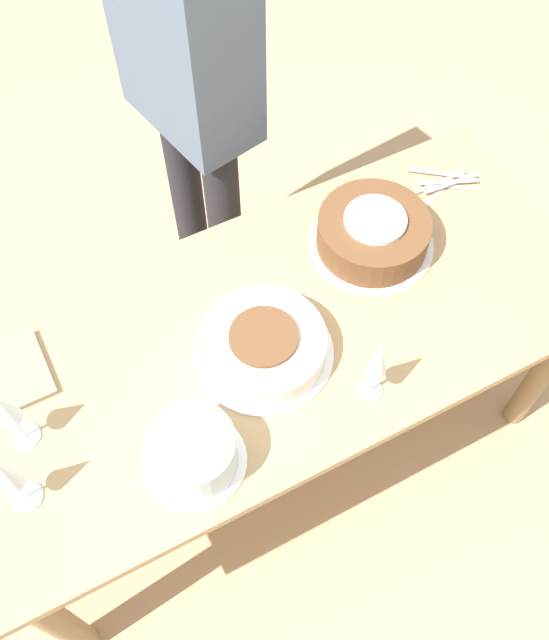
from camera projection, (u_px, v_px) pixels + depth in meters
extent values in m
plane|color=tan|center=(274.00, 440.00, 2.39)|extent=(12.00, 12.00, 0.00)
cube|color=tan|center=(274.00, 334.00, 1.79)|extent=(1.68, 0.74, 0.03)
cylinder|color=#8E724D|center=(434.00, 231.00, 2.42)|extent=(0.07, 0.07, 0.69)
cylinder|color=#8E724D|center=(546.00, 368.00, 2.14)|extent=(0.07, 0.07, 0.69)
cylinder|color=#8E724D|center=(57.00, 621.00, 1.77)|extent=(0.07, 0.07, 0.69)
cylinder|color=white|center=(264.00, 352.00, 1.74)|extent=(0.34, 0.34, 0.01)
cylinder|color=silver|center=(264.00, 345.00, 1.71)|extent=(0.30, 0.30, 0.07)
cylinder|color=brown|center=(264.00, 336.00, 1.67)|extent=(0.17, 0.17, 0.01)
cylinder|color=white|center=(371.00, 244.00, 1.91)|extent=(0.34, 0.34, 0.01)
cylinder|color=brown|center=(373.00, 232.00, 1.87)|extent=(0.30, 0.30, 0.09)
cylinder|color=silver|center=(375.00, 220.00, 1.82)|extent=(0.16, 0.16, 0.01)
cylinder|color=white|center=(195.00, 461.00, 1.59)|extent=(0.23, 0.23, 0.01)
cylinder|color=silver|center=(192.00, 451.00, 1.54)|extent=(0.19, 0.19, 0.11)
cylinder|color=silver|center=(25.00, 436.00, 1.62)|extent=(0.07, 0.07, 0.00)
cylinder|color=silver|center=(18.00, 427.00, 1.58)|extent=(0.01, 0.01, 0.10)
cone|color=silver|center=(4.00, 408.00, 1.49)|extent=(0.05, 0.05, 0.10)
cylinder|color=silver|center=(27.00, 497.00, 1.55)|extent=(0.07, 0.07, 0.00)
cylinder|color=silver|center=(20.00, 490.00, 1.51)|extent=(0.01, 0.01, 0.09)
cone|color=silver|center=(5.00, 474.00, 1.42)|extent=(0.05, 0.05, 0.11)
cylinder|color=silver|center=(370.00, 390.00, 1.68)|extent=(0.06, 0.06, 0.00)
cylinder|color=silver|center=(373.00, 381.00, 1.64)|extent=(0.01, 0.01, 0.10)
cone|color=silver|center=(379.00, 358.00, 1.55)|extent=(0.05, 0.05, 0.12)
cube|color=silver|center=(443.00, 188.00, 2.02)|extent=(0.16, 0.08, 0.00)
cube|color=silver|center=(447.00, 186.00, 2.02)|extent=(0.14, 0.11, 0.00)
cube|color=silver|center=(441.00, 182.00, 2.02)|extent=(0.17, 0.01, 0.00)
cube|color=silver|center=(437.00, 173.00, 2.04)|extent=(0.14, 0.11, 0.00)
cube|color=silver|center=(449.00, 182.00, 2.01)|extent=(0.16, 0.08, 0.00)
cube|color=silver|center=(451.00, 183.00, 2.01)|extent=(0.17, 0.03, 0.00)
cube|color=gray|center=(11.00, 375.00, 1.70)|extent=(0.17, 0.19, 0.02)
cylinder|color=#232328|center=(186.00, 190.00, 2.44)|extent=(0.11, 0.11, 0.80)
cylinder|color=#232328|center=(225.00, 229.00, 2.35)|extent=(0.11, 0.11, 0.80)
cube|color=slate|center=(181.00, 16.00, 1.77)|extent=(0.30, 0.44, 0.67)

